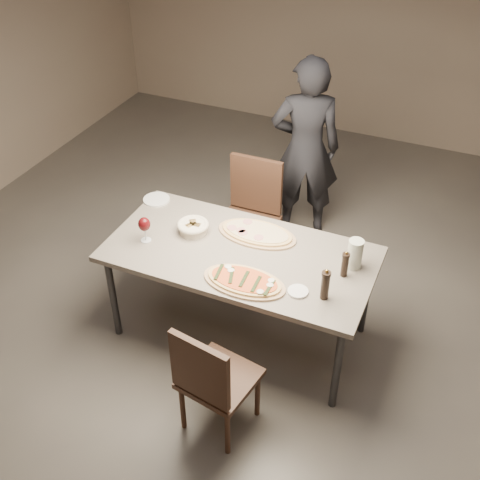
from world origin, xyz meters
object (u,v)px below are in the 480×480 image
at_px(pepper_mill_left, 345,264).
at_px(carafe, 355,254).
at_px(chair_near, 211,378).
at_px(diner, 305,149).
at_px(dining_table, 240,259).
at_px(zucchini_pizza, 244,281).
at_px(bread_basket, 193,227).
at_px(chair_far, 251,211).
at_px(ham_pizza, 257,233).

bearing_deg(pepper_mill_left, carafe, 73.68).
relative_size(chair_near, diner, 0.53).
bearing_deg(dining_table, zucchini_pizza, -61.43).
bearing_deg(zucchini_pizza, pepper_mill_left, 46.34).
height_order(carafe, diner, diner).
bearing_deg(pepper_mill_left, diner, 117.62).
distance_m(dining_table, zucchini_pizza, 0.33).
xyz_separation_m(carafe, diner, (-0.76, 1.28, -0.04)).
xyz_separation_m(bread_basket, chair_near, (0.58, -0.93, -0.31)).
relative_size(dining_table, diner, 1.11).
xyz_separation_m(chair_far, diner, (0.22, 0.66, 0.27)).
distance_m(pepper_mill_left, diner, 1.57).
xyz_separation_m(bread_basket, carafe, (1.12, 0.08, 0.06)).
bearing_deg(zucchini_pizza, bread_basket, 162.80).
xyz_separation_m(ham_pizza, chair_near, (0.16, -1.07, -0.28)).
distance_m(chair_far, diner, 0.75).
height_order(zucchini_pizza, chair_far, chair_far).
bearing_deg(pepper_mill_left, zucchini_pizza, -149.72).
relative_size(carafe, chair_far, 0.22).
relative_size(dining_table, carafe, 8.71).
distance_m(zucchini_pizza, chair_near, 0.64).
bearing_deg(diner, ham_pizza, 71.06).
relative_size(dining_table, chair_near, 2.08).
distance_m(dining_table, bread_basket, 0.41).
bearing_deg(diner, zucchini_pizza, 74.34).
height_order(bread_basket, chair_far, chair_far).
distance_m(ham_pizza, pepper_mill_left, 0.70).
distance_m(bread_basket, chair_near, 1.14).
xyz_separation_m(zucchini_pizza, chair_far, (-0.40, 1.05, -0.23)).
xyz_separation_m(zucchini_pizza, chair_near, (0.04, -0.57, -0.28)).
bearing_deg(chair_near, dining_table, 112.32).
bearing_deg(carafe, ham_pizza, 174.54).
bearing_deg(bread_basket, zucchini_pizza, -33.26).
distance_m(pepper_mill_left, chair_far, 1.23).
relative_size(carafe, diner, 0.13).
distance_m(zucchini_pizza, diner, 1.72).
distance_m(zucchini_pizza, bread_basket, 0.65).
bearing_deg(chair_far, diner, -109.22).
distance_m(bread_basket, chair_far, 0.76).
height_order(ham_pizza, pepper_mill_left, pepper_mill_left).
relative_size(pepper_mill_left, carafe, 0.93).
xyz_separation_m(ham_pizza, carafe, (0.70, -0.07, 0.09)).
distance_m(ham_pizza, bread_basket, 0.45).
xyz_separation_m(zucchini_pizza, carafe, (0.58, 0.43, 0.09)).
height_order(dining_table, pepper_mill_left, pepper_mill_left).
bearing_deg(dining_table, bread_basket, 169.02).
distance_m(ham_pizza, chair_near, 1.12).
bearing_deg(chair_near, carafe, 71.26).
relative_size(bread_basket, pepper_mill_left, 1.15).
bearing_deg(chair_far, ham_pizza, 115.85).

